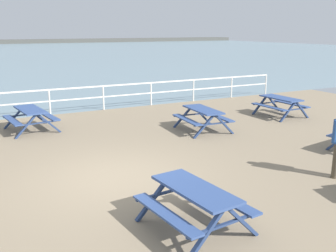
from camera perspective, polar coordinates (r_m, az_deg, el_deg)
The scene contains 6 objects.
ground_plane at distance 9.46m, azimuth -8.06°, elevation -8.05°, with size 30.00×24.00×0.20m, color gray.
seaward_railing at distance 16.52m, azimuth -17.22°, elevation 4.16°, with size 23.07×0.07×1.08m.
picnic_table_near_left at distance 14.18m, azimuth -19.71°, elevation 1.65°, with size 1.74×1.98×0.80m.
picnic_table_near_right at distance 6.87m, azimuth 4.02°, elevation -10.57°, with size 1.71×1.95×0.80m.
picnic_table_far_right at distance 16.25m, azimuth 16.36°, elevation 3.43°, with size 1.59×1.85×0.80m.
picnic_table_seaward at distance 13.40m, azimuth 5.19°, elevation 1.74°, with size 1.64×1.89×0.80m.
Camera 1 is at (-2.82, -8.30, 3.46)m, focal length 41.10 mm.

